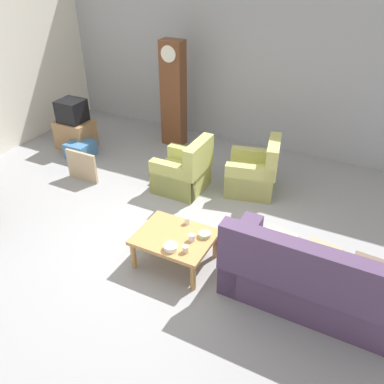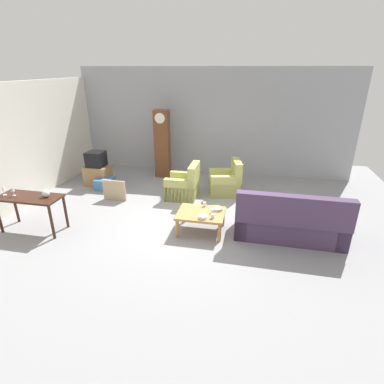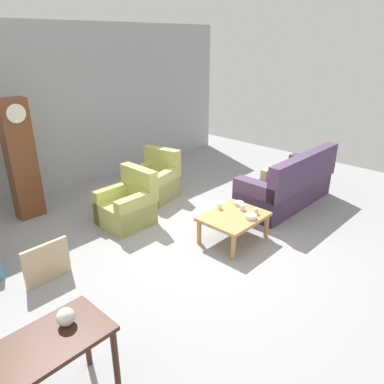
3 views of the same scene
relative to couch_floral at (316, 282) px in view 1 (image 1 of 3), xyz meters
The scene contains 16 objects.
ground_plane 2.15m from the couch_floral, behind, with size 10.40×10.40×0.00m, color gray.
garage_door_wall 4.54m from the couch_floral, 118.92° to the left, with size 8.40×0.16×3.20m, color #9EA0A5.
couch_floral is the anchor object (origin of this frame).
armchair_olive_near 2.95m from the couch_floral, 148.09° to the left, with size 0.79×0.76×0.92m.
armchair_olive_far 2.52m from the couch_floral, 125.41° to the left, with size 0.94×0.92×0.92m.
coffee_table_wood 1.76m from the couch_floral, behind, with size 0.96×0.76×0.43m.
grandfather_clock 4.70m from the couch_floral, 139.06° to the left, with size 0.44×0.30×2.03m.
tv_stand_cabinet 5.54m from the couch_floral, 158.91° to the left, with size 0.68×0.52×0.55m, color #997047.
tv_crt 5.55m from the couch_floral, 158.91° to the left, with size 0.48×0.44×0.42m, color black.
framed_picture_leaning 4.33m from the couch_floral, 166.22° to the left, with size 0.60×0.05×0.53m, color tan.
storage_box_blue 5.11m from the couch_floral, 160.56° to the left, with size 0.44×0.47×0.30m, color teal.
cup_white_porcelain 1.76m from the couch_floral, behind, with size 0.07×0.07×0.09m, color white.
cup_blue_rimmed 1.53m from the couch_floral, behind, with size 0.08×0.08×0.09m, color silver.
cup_cream_tall 1.53m from the couch_floral, 169.06° to the right, with size 0.08×0.08×0.09m, color beige.
bowl_white_stacked 1.71m from the couch_floral, 168.97° to the right, with size 0.17×0.17×0.06m, color white.
bowl_shallow_green 1.43m from the couch_floral, behind, with size 0.15×0.15×0.06m, color #B2C69E.
Camera 1 is at (2.36, -3.76, 3.64)m, focal length 37.96 mm.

